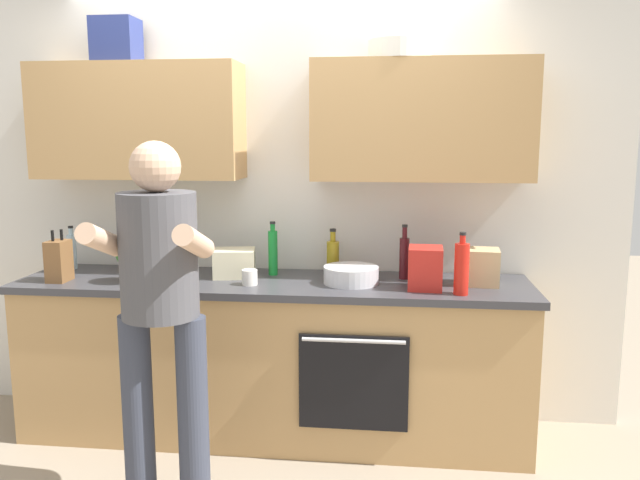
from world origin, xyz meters
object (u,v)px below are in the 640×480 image
(bottle_syrup, at_px, (125,256))
(grocery_bag_crisps, at_px, (425,268))
(bottle_soda, at_px, (273,251))
(bottle_water, at_px, (72,250))
(bottle_wine, at_px, (404,256))
(cup_coffee, at_px, (250,277))
(cup_ceramic, at_px, (159,263))
(mixing_bowl, at_px, (351,275))
(grocery_bag_rice, at_px, (234,263))
(potted_herb, at_px, (133,255))
(knife_block, at_px, (59,261))
(bottle_hotsauce, at_px, (462,268))
(grocery_bag_bread, at_px, (480,267))
(person_standing, at_px, (160,297))
(bottle_oil, at_px, (333,256))

(bottle_syrup, bearing_deg, grocery_bag_crisps, -9.32)
(bottle_soda, bearing_deg, bottle_water, 178.58)
(bottle_water, relative_size, bottle_syrup, 1.23)
(bottle_syrup, bearing_deg, bottle_wine, -2.40)
(cup_coffee, xyz_separation_m, cup_ceramic, (-0.62, 0.31, 0.01))
(cup_coffee, distance_m, cup_ceramic, 0.69)
(bottle_wine, height_order, mixing_bowl, bottle_wine)
(bottle_water, distance_m, mixing_bowl, 1.71)
(grocery_bag_rice, bearing_deg, potted_herb, -158.37)
(knife_block, xyz_separation_m, grocery_bag_crisps, (2.00, 0.06, -0.00))
(bottle_hotsauce, distance_m, grocery_bag_rice, 1.27)
(bottle_water, height_order, grocery_bag_rice, bottle_water)
(cup_ceramic, height_order, grocery_bag_bread, grocery_bag_bread)
(cup_coffee, xyz_separation_m, potted_herb, (-0.64, -0.01, 0.11))
(bottle_wine, bearing_deg, person_standing, -140.32)
(bottle_soda, bearing_deg, grocery_bag_rice, -160.20)
(mixing_bowl, distance_m, grocery_bag_rice, 0.68)
(bottle_hotsauce, bearing_deg, knife_block, 178.59)
(cup_ceramic, relative_size, grocery_bag_crisps, 0.42)
(bottle_water, relative_size, potted_herb, 0.97)
(grocery_bag_bread, xyz_separation_m, grocery_bag_rice, (-1.36, 0.04, -0.02))
(mixing_bowl, distance_m, knife_block, 1.61)
(bottle_oil, xyz_separation_m, grocery_bag_rice, (-0.55, -0.12, -0.03))
(bottle_soda, distance_m, mixing_bowl, 0.50)
(grocery_bag_bread, xyz_separation_m, grocery_bag_crisps, (-0.30, -0.13, 0.01))
(bottle_wine, bearing_deg, bottle_syrup, 177.60)
(bottle_water, bearing_deg, knife_block, -73.87)
(bottle_hotsauce, xyz_separation_m, grocery_bag_rice, (-1.24, 0.27, -0.06))
(bottle_wine, distance_m, knife_block, 1.91)
(bottle_hotsauce, distance_m, potted_herb, 1.75)
(bottle_water, relative_size, knife_block, 0.91)
(bottle_soda, bearing_deg, bottle_syrup, 176.82)
(grocery_bag_bread, distance_m, grocery_bag_rice, 1.36)
(bottle_water, xyz_separation_m, potted_herb, (0.52, -0.31, 0.04))
(bottle_wine, xyz_separation_m, cup_coffee, (-0.83, -0.24, -0.09))
(bottle_water, bearing_deg, grocery_bag_rice, -5.88)
(grocery_bag_rice, bearing_deg, bottle_soda, 19.80)
(bottle_hotsauce, height_order, potted_herb, bottle_hotsauce)
(bottle_soda, height_order, grocery_bag_rice, bottle_soda)
(bottle_hotsauce, xyz_separation_m, potted_herb, (-1.75, 0.07, 0.02))
(bottle_water, bearing_deg, grocery_bag_bread, -3.47)
(person_standing, relative_size, bottle_water, 6.42)
(bottle_water, distance_m, bottle_syrup, 0.32)
(bottle_oil, bearing_deg, grocery_bag_crisps, -29.30)
(grocery_bag_bread, bearing_deg, bottle_syrup, 175.43)
(bottle_wine, bearing_deg, mixing_bowl, -152.76)
(cup_ceramic, height_order, grocery_bag_crisps, grocery_bag_crisps)
(cup_ceramic, relative_size, potted_herb, 0.35)
(bottle_syrup, bearing_deg, grocery_bag_rice, -10.13)
(mixing_bowl, bearing_deg, bottle_syrup, 171.00)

